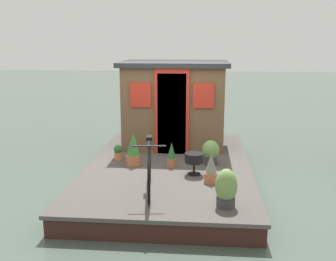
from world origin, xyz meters
name	(u,v)px	position (x,y,z in m)	size (l,w,h in m)	color
ground_plane	(169,180)	(0.00, 0.00, 0.00)	(60.00, 60.00, 0.00)	#47564C
houseboat_deck	(169,172)	(0.00, 0.00, 0.18)	(5.21, 3.13, 0.36)	#4C4742
houseboat_cabin	(175,103)	(1.49, 0.00, 1.33)	(1.80, 2.38, 1.91)	brown
bicycle	(149,167)	(-1.50, 0.18, 0.76)	(1.79, 0.50, 0.87)	black
potted_plant_thyme	(172,156)	(-0.26, -0.07, 0.59)	(0.17, 0.17, 0.48)	#B2603D
potted_plant_basil	(226,188)	(-2.04, -1.00, 0.64)	(0.32, 0.32, 0.57)	#38383D
potted_plant_rosemary	(211,169)	(-1.05, -0.80, 0.61)	(0.23, 0.23, 0.52)	#B2603D
potted_plant_succulent	(133,150)	(-0.21, 0.67, 0.67)	(0.29, 0.29, 0.65)	#B2603D
potted_plant_mint	(118,152)	(0.13, 1.04, 0.52)	(0.18, 0.18, 0.31)	#C6754C
potted_plant_lavender	(211,152)	(-0.02, -0.81, 0.62)	(0.33, 0.33, 0.48)	#38383D
charcoal_grill	(194,159)	(-0.64, -0.51, 0.65)	(0.34, 0.34, 0.39)	black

